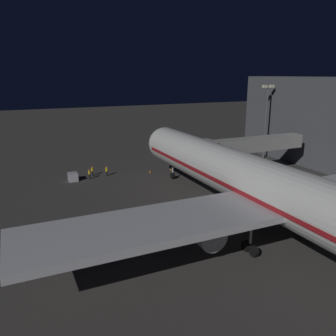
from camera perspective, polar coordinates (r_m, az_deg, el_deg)
ground_plane at (r=52.28m, az=6.58°, el=-5.38°), size 320.00×320.00×0.00m
airliner_at_gate at (r=40.32m, az=16.61°, el=-3.53°), size 55.03×64.50×19.21m
jet_bridge at (r=63.81m, az=12.35°, el=3.66°), size 22.77×3.40×7.44m
apron_floodlight_mast at (r=79.21m, az=15.97°, el=8.27°), size 2.90×0.50×16.18m
baggage_container_near_belt at (r=63.44m, az=-15.48°, el=-1.43°), size 1.58×1.79×1.45m
ground_crew_near_nose_gear at (r=65.63m, az=-12.45°, el=-0.43°), size 0.40×0.40×1.80m
ground_crew_by_belt_loader at (r=65.00m, az=-10.14°, el=-0.43°), size 0.40×0.40×1.85m
ground_crew_marshaller_fwd at (r=63.69m, az=-12.91°, el=-0.94°), size 0.40×0.40×1.80m
traffic_cone_nose_port at (r=68.08m, az=0.46°, el=-0.13°), size 0.36×0.36×0.55m
traffic_cone_nose_starboard at (r=66.40m, az=-2.98°, el=-0.55°), size 0.36×0.36×0.55m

